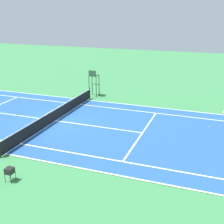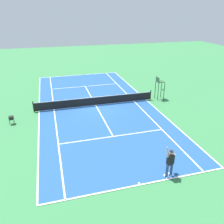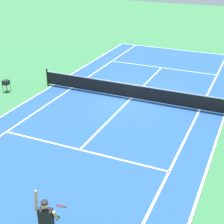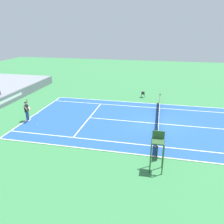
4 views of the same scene
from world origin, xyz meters
name	(u,v)px [view 1 (image 1 of 4)]	position (x,y,z in m)	size (l,w,h in m)	color
ground_plane	(56,121)	(0.00, 0.00, 0.00)	(80.00, 80.00, 0.00)	#387F47
court	(56,121)	(0.00, 0.00, 0.01)	(11.08, 23.88, 0.03)	#235193
net	(56,114)	(0.00, 0.00, 0.52)	(11.98, 0.10, 1.07)	black
tennis_ball	(209,127)	(-2.53, 10.39, 0.03)	(0.07, 0.07, 0.07)	#D1E533
umpire_chair	(94,80)	(-6.90, 0.00, 1.56)	(0.77, 0.77, 2.44)	#2D562D
ball_hopper	(9,170)	(7.67, 2.03, 0.57)	(0.36, 0.36, 0.70)	black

